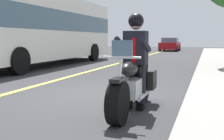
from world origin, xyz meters
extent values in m
plane|color=#333335|center=(0.00, 0.00, 0.00)|extent=(80.00, 80.00, 0.00)
cube|color=#E5DB4C|center=(0.00, -2.00, 0.01)|extent=(60.00, 0.16, 0.01)
cylinder|color=black|center=(1.78, 1.15, 0.33)|extent=(0.66, 0.20, 0.66)
cylinder|color=black|center=(0.23, 1.15, 0.33)|extent=(0.66, 0.20, 0.66)
cube|color=silver|center=(0.98, 1.15, 0.42)|extent=(0.56, 0.28, 0.32)
ellipsoid|color=black|center=(1.18, 1.15, 0.78)|extent=(0.56, 0.28, 0.24)
cube|color=black|center=(0.63, 1.15, 0.74)|extent=(0.70, 0.28, 0.12)
cube|color=black|center=(0.28, 1.37, 0.48)|extent=(0.40, 0.12, 0.36)
cube|color=black|center=(0.28, 0.93, 0.48)|extent=(0.40, 0.12, 0.36)
cylinder|color=silver|center=(1.76, 1.15, 0.60)|extent=(0.35, 0.05, 0.76)
cylinder|color=silver|center=(1.60, 1.15, 1.00)|extent=(0.04, 0.60, 0.04)
cube|color=black|center=(1.78, 1.15, 0.68)|extent=(0.36, 0.16, 0.06)
cylinder|color=silver|center=(0.68, 1.31, 0.26)|extent=(0.90, 0.08, 0.08)
cube|color=slate|center=(1.58, 1.15, 1.12)|extent=(0.04, 0.32, 0.28)
cylinder|color=black|center=(0.73, 1.27, 0.42)|extent=(0.14, 0.14, 0.84)
cube|color=black|center=(0.79, 1.27, 0.05)|extent=(0.26, 0.11, 0.10)
cylinder|color=black|center=(0.73, 1.03, 0.42)|extent=(0.14, 0.14, 0.84)
cube|color=black|center=(0.79, 1.03, 0.05)|extent=(0.26, 0.11, 0.10)
cube|color=black|center=(0.73, 1.15, 1.12)|extent=(0.32, 0.40, 0.60)
cube|color=red|center=(0.89, 1.15, 1.08)|extent=(0.02, 0.07, 0.44)
cylinder|color=black|center=(0.91, 1.37, 1.18)|extent=(0.55, 0.10, 0.28)
cylinder|color=black|center=(0.91, 0.93, 1.18)|extent=(0.55, 0.10, 0.28)
sphere|color=tan|center=(0.73, 1.15, 1.55)|extent=(0.22, 0.22, 0.22)
sphere|color=black|center=(0.73, 1.15, 1.60)|extent=(0.28, 0.28, 0.28)
cube|color=white|center=(-6.12, -5.11, 1.77)|extent=(11.00, 2.50, 2.85)
cube|color=slate|center=(-6.12, -5.11, 2.10)|extent=(11.04, 2.52, 0.90)
cylinder|color=black|center=(-2.52, -3.91, 0.50)|extent=(1.00, 0.30, 1.00)
cylinder|color=black|center=(-9.32, -3.91, 0.50)|extent=(1.00, 0.30, 1.00)
cylinder|color=black|center=(-9.32, -6.31, 0.50)|extent=(1.00, 0.30, 1.00)
cube|color=maroon|center=(-24.66, -1.42, 0.55)|extent=(4.60, 1.80, 0.70)
cube|color=slate|center=(-24.86, -1.42, 1.10)|extent=(2.40, 1.60, 0.60)
cylinder|color=black|center=(-23.21, -0.57, 0.32)|extent=(0.64, 0.22, 0.64)
cylinder|color=black|center=(-23.21, -2.27, 0.32)|extent=(0.64, 0.22, 0.64)
cylinder|color=black|center=(-26.11, -0.57, 0.32)|extent=(0.64, 0.22, 0.64)
cylinder|color=black|center=(-26.11, -2.27, 0.32)|extent=(0.64, 0.22, 0.64)
camera|label=1|loc=(5.60, 2.38, 1.28)|focal=44.34mm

